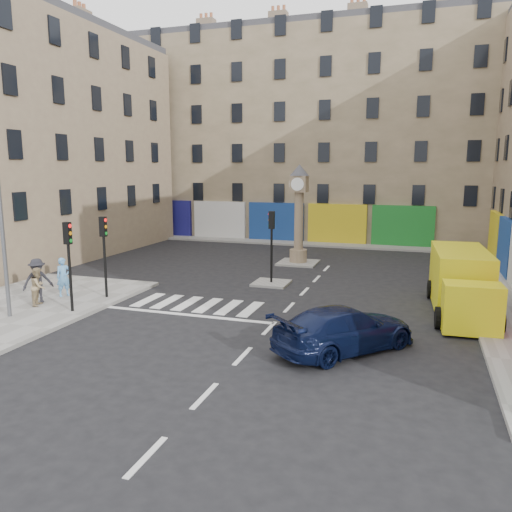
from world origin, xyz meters
The scene contains 17 objects.
ground centered at (0.00, 0.00, 0.00)m, with size 120.00×120.00×0.00m, color black.
sidewalk_right centered at (8.70, 10.00, 0.07)m, with size 2.60×30.00×0.15m, color gray.
sidewalk_far centered at (-4.00, 22.20, 0.07)m, with size 32.00×2.40×0.15m, color gray.
island_near centered at (-2.00, 8.00, 0.06)m, with size 1.80×1.80×0.12m, color gray.
island_far centered at (-2.00, 14.00, 0.06)m, with size 2.40×2.40×0.12m, color gray.
building_far centered at (-4.00, 28.00, 8.50)m, with size 32.00×10.00×17.00m, color gray.
building_left centered at (-19.00, 12.00, 7.50)m, with size 8.00×20.00×15.00m, color #8B795B.
traffic_light_left_near centered at (-8.30, 0.20, 2.62)m, with size 0.28×0.22×3.70m.
traffic_light_left_far centered at (-8.30, 2.60, 2.62)m, with size 0.28×0.22×3.70m.
traffic_light_island centered at (-2.00, 8.00, 2.59)m, with size 0.28×0.22×3.70m.
lamp_post centered at (-10.20, -1.20, 4.79)m, with size 0.50×0.25×8.30m.
clock_pillar centered at (-2.00, 14.00, 3.55)m, with size 1.20×1.20×6.10m.
navy_sedan centered at (3.03, -0.44, 0.75)m, with size 2.09×5.14×1.49m, color black.
yellow_van centered at (7.00, 5.69, 1.26)m, with size 2.65×7.09×2.54m.
pedestrian_blue centered at (-10.27, 2.16, 1.05)m, with size 0.65×0.43×1.79m, color #5C9BD4.
pedestrian_tan centered at (-10.23, 0.51, 0.98)m, with size 0.80×0.63×1.66m, color #9C8560.
pedestrian_dark centered at (-10.55, 0.84, 1.13)m, with size 1.27×0.73×1.97m, color #222227.
Camera 1 is at (5.19, -16.38, 6.00)m, focal length 35.00 mm.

